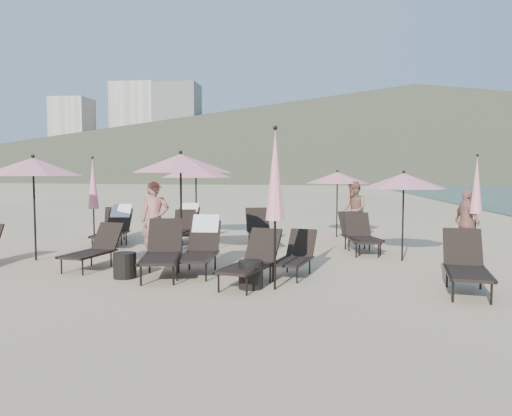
# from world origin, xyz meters

# --- Properties ---
(ground) EXTENTS (800.00, 800.00, 0.00)m
(ground) POSITION_xyz_m (0.00, 0.00, 0.00)
(ground) COLOR #D6BA8C
(ground) RESTS_ON ground
(volcanic_headland) EXTENTS (690.00, 690.00, 55.00)m
(volcanic_headland) POSITION_xyz_m (71.37, 302.62, 26.49)
(volcanic_headland) COLOR brown
(volcanic_headland) RESTS_ON ground
(hotel_skyline) EXTENTS (109.00, 82.00, 55.00)m
(hotel_skyline) POSITION_xyz_m (-93.62, 271.21, 24.18)
(hotel_skyline) COLOR beige
(hotel_skyline) RESTS_ON ground
(lounger_1) EXTENTS (0.87, 1.65, 0.90)m
(lounger_1) POSITION_xyz_m (-3.57, 0.70, 0.42)
(lounger_1) COLOR black
(lounger_1) RESTS_ON ground
(lounger_2) EXTENTS (0.72, 1.80, 1.11)m
(lounger_2) POSITION_xyz_m (-1.26, 0.58, 0.53)
(lounger_2) COLOR black
(lounger_2) RESTS_ON ground
(lounger_3) EXTENTS (1.08, 1.76, 0.95)m
(lounger_3) POSITION_xyz_m (-0.08, -0.48, 0.44)
(lounger_3) COLOR black
(lounger_3) RESTS_ON ground
(lounger_4) EXTENTS (0.89, 1.57, 0.85)m
(lounger_4) POSITION_xyz_m (0.66, 0.44, 0.40)
(lounger_4) COLOR black
(lounger_4) RESTS_ON ground
(lounger_5) EXTENTS (0.94, 1.82, 1.00)m
(lounger_5) POSITION_xyz_m (3.57, -0.58, 0.47)
(lounger_5) COLOR black
(lounger_5) RESTS_ON ground
(lounger_6) EXTENTS (1.11, 1.80, 0.97)m
(lounger_6) POSITION_xyz_m (-4.81, 4.71, 0.45)
(lounger_6) COLOR black
(lounger_6) RESTS_ON ground
(lounger_7) EXTENTS (0.77, 1.83, 1.12)m
(lounger_7) POSITION_xyz_m (-4.42, 3.79, 0.53)
(lounger_7) COLOR black
(lounger_7) RESTS_ON ground
(lounger_8) EXTENTS (0.89, 1.71, 0.93)m
(lounger_8) POSITION_xyz_m (-2.63, 4.36, 0.44)
(lounger_8) COLOR black
(lounger_8) RESTS_ON ground
(lounger_9) EXTENTS (1.06, 1.86, 1.00)m
(lounger_9) POSITION_xyz_m (-0.46, 4.33, 0.47)
(lounger_9) COLOR black
(lounger_9) RESTS_ON ground
(lounger_10) EXTENTS (1.06, 1.79, 0.97)m
(lounger_10) POSITION_xyz_m (2.16, 3.74, 0.45)
(lounger_10) COLOR black
(lounger_10) RESTS_ON ground
(lounger_11) EXTENTS (0.79, 1.72, 0.96)m
(lounger_11) POSITION_xyz_m (2.20, 3.44, 0.45)
(lounger_11) COLOR black
(lounger_11) RESTS_ON ground
(lounger_12) EXTENTS (0.82, 1.82, 1.10)m
(lounger_12) POSITION_xyz_m (-2.76, 4.74, 0.53)
(lounger_12) COLOR black
(lounger_12) RESTS_ON ground
(lounger_13) EXTENTS (1.04, 1.93, 1.06)m
(lounger_13) POSITION_xyz_m (-1.91, 0.10, 0.49)
(lounger_13) COLOR black
(lounger_13) RESTS_ON ground
(umbrella_open_0) EXTENTS (2.25, 2.25, 2.42)m
(umbrella_open_0) POSITION_xyz_m (-5.31, 1.42, 2.14)
(umbrella_open_0) COLOR black
(umbrella_open_0) RESTS_ON ground
(umbrella_open_1) EXTENTS (2.33, 2.33, 2.51)m
(umbrella_open_1) POSITION_xyz_m (-1.96, 1.70, 2.21)
(umbrella_open_1) COLOR black
(umbrella_open_1) RESTS_ON ground
(umbrella_open_2) EXTENTS (1.92, 1.92, 2.06)m
(umbrella_open_2) POSITION_xyz_m (3.02, 2.34, 1.82)
(umbrella_open_2) COLOR black
(umbrella_open_2) RESTS_ON ground
(umbrella_open_3) EXTENTS (2.17, 2.17, 2.33)m
(umbrella_open_3) POSITION_xyz_m (-2.52, 5.46, 2.06)
(umbrella_open_3) COLOR black
(umbrella_open_3) RESTS_ON ground
(umbrella_open_4) EXTENTS (1.95, 1.95, 2.10)m
(umbrella_open_4) POSITION_xyz_m (1.72, 6.44, 1.85)
(umbrella_open_4) COLOR black
(umbrella_open_4) RESTS_ON ground
(umbrella_closed_0) EXTENTS (0.33, 0.33, 2.80)m
(umbrella_closed_0) POSITION_xyz_m (0.36, -0.81, 1.95)
(umbrella_closed_0) COLOR black
(umbrella_closed_0) RESTS_ON ground
(umbrella_closed_1) EXTENTS (0.29, 0.29, 2.45)m
(umbrella_closed_1) POSITION_xyz_m (4.81, 3.01, 1.70)
(umbrella_closed_1) COLOR black
(umbrella_closed_1) RESTS_ON ground
(umbrella_closed_2) EXTENTS (0.29, 0.29, 2.44)m
(umbrella_closed_2) POSITION_xyz_m (-4.87, 3.50, 1.70)
(umbrella_closed_2) COLOR black
(umbrella_closed_2) RESTS_ON ground
(side_table_0) EXTENTS (0.43, 0.43, 0.49)m
(side_table_0) POSITION_xyz_m (-2.56, -0.19, 0.24)
(side_table_0) COLOR black
(side_table_0) RESTS_ON ground
(side_table_1) EXTENTS (0.43, 0.43, 0.49)m
(side_table_1) POSITION_xyz_m (-0.06, -0.77, 0.24)
(side_table_1) COLOR black
(side_table_1) RESTS_ON ground
(beachgoer_a) EXTENTS (0.76, 0.62, 1.80)m
(beachgoer_a) POSITION_xyz_m (-2.67, 1.98, 0.90)
(beachgoer_a) COLOR #9E6456
(beachgoer_a) RESTS_ON ground
(beachgoer_b) EXTENTS (0.92, 1.03, 1.76)m
(beachgoer_b) POSITION_xyz_m (2.19, 5.78, 0.88)
(beachgoer_b) COLOR #97654E
(beachgoer_b) RESTS_ON ground
(beachgoer_c) EXTENTS (0.63, 1.02, 1.62)m
(beachgoer_c) POSITION_xyz_m (4.71, 3.30, 0.81)
(beachgoer_c) COLOR #A97060
(beachgoer_c) RESTS_ON ground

